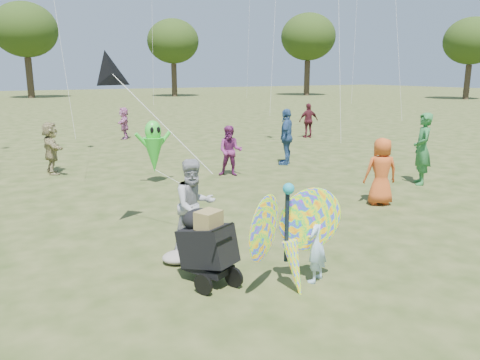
% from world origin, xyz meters
% --- Properties ---
extents(ground, '(160.00, 160.00, 0.00)m').
position_xyz_m(ground, '(0.00, 0.00, 0.00)').
color(ground, '#51592B').
rests_on(ground, ground).
extents(child_girl, '(0.50, 0.44, 1.14)m').
position_xyz_m(child_girl, '(-0.14, -0.65, 0.57)').
color(child_girl, '#B4D9FF').
rests_on(child_girl, ground).
extents(adult_man, '(0.82, 0.67, 1.60)m').
position_xyz_m(adult_man, '(-1.19, 1.33, 0.80)').
color(adult_man, '#98999D').
rests_on(adult_man, ground).
extents(grey_bag, '(0.57, 0.46, 0.18)m').
position_xyz_m(grey_bag, '(-1.61, 1.00, 0.09)').
color(grey_bag, gray).
rests_on(grey_bag, ground).
extents(crowd_a, '(0.89, 0.75, 1.55)m').
position_xyz_m(crowd_a, '(3.73, 1.86, 0.78)').
color(crowd_a, '#C34F1F').
rests_on(crowd_a, ground).
extents(crowd_c, '(1.09, 1.07, 1.84)m').
position_xyz_m(crowd_c, '(4.63, 6.90, 0.92)').
color(crowd_c, '#2D4E7D').
rests_on(crowd_c, ground).
extents(crowd_d, '(0.48, 1.46, 1.56)m').
position_xyz_m(crowd_d, '(-2.34, 9.15, 0.78)').
color(crowd_d, '#94875B').
rests_on(crowd_d, ground).
extents(crowd_e, '(0.91, 0.88, 1.48)m').
position_xyz_m(crowd_e, '(2.18, 6.26, 0.74)').
color(crowd_e, '#742662').
rests_on(crowd_e, ground).
extents(crowd_f, '(0.80, 0.85, 1.95)m').
position_xyz_m(crowd_f, '(6.19, 2.77, 0.97)').
color(crowd_f, '#296F37').
rests_on(crowd_f, ground).
extents(crowd_h, '(0.99, 0.57, 1.59)m').
position_xyz_m(crowd_h, '(9.28, 11.71, 0.80)').
color(crowd_h, '#541C25').
rests_on(crowd_h, ground).
extents(crowd_j, '(0.91, 1.40, 1.44)m').
position_xyz_m(crowd_j, '(1.70, 15.53, 0.72)').
color(crowd_j, '#BC6BA2').
rests_on(crowd_j, ground).
extents(jogging_stroller, '(0.78, 1.15, 1.09)m').
position_xyz_m(jogging_stroller, '(-1.53, 0.17, 0.61)').
color(jogging_stroller, black).
rests_on(jogging_stroller, ground).
extents(butterfly_kite, '(1.74, 0.75, 1.75)m').
position_xyz_m(butterfly_kite, '(-0.66, -0.70, 0.78)').
color(butterfly_kite, red).
rests_on(butterfly_kite, ground).
extents(delta_kite_rig, '(1.76, 1.56, 2.10)m').
position_xyz_m(delta_kite_rig, '(-2.08, 2.66, 2.97)').
color(delta_kite_rig, black).
rests_on(delta_kite_rig, ground).
extents(alien_kite, '(1.12, 0.69, 1.74)m').
position_xyz_m(alien_kite, '(-0.10, 6.40, 0.97)').
color(alien_kite, green).
rests_on(alien_kite, ground).
extents(tree_line, '(91.78, 33.60, 10.79)m').
position_xyz_m(tree_line, '(3.67, 44.99, 6.86)').
color(tree_line, '#3A2D21').
rests_on(tree_line, ground).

